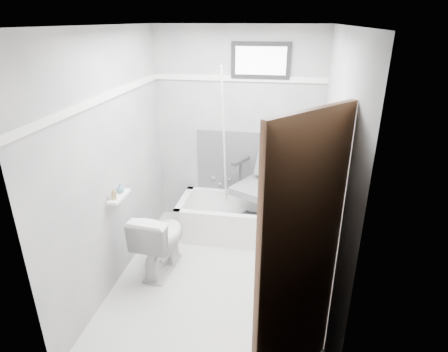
% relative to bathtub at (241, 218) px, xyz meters
% --- Properties ---
extents(floor, '(2.60, 2.60, 0.00)m').
position_rel_bathtub_xyz_m(floor, '(-0.11, -0.93, -0.21)').
color(floor, silver).
rests_on(floor, ground).
extents(ceiling, '(2.60, 2.60, 0.00)m').
position_rel_bathtub_xyz_m(ceiling, '(-0.11, -0.93, 2.19)').
color(ceiling, silver).
rests_on(ceiling, floor).
extents(wall_back, '(2.00, 0.02, 2.40)m').
position_rel_bathtub_xyz_m(wall_back, '(-0.11, 0.37, 0.99)').
color(wall_back, gray).
rests_on(wall_back, floor).
extents(wall_front, '(2.00, 0.02, 2.40)m').
position_rel_bathtub_xyz_m(wall_front, '(-0.11, -2.23, 0.99)').
color(wall_front, gray).
rests_on(wall_front, floor).
extents(wall_left, '(0.02, 2.60, 2.40)m').
position_rel_bathtub_xyz_m(wall_left, '(-1.11, -0.93, 0.99)').
color(wall_left, gray).
rests_on(wall_left, floor).
extents(wall_right, '(0.02, 2.60, 2.40)m').
position_rel_bathtub_xyz_m(wall_right, '(0.89, -0.93, 0.99)').
color(wall_right, gray).
rests_on(wall_right, floor).
extents(bathtub, '(1.50, 0.70, 0.42)m').
position_rel_bathtub_xyz_m(bathtub, '(0.00, 0.00, 0.00)').
color(bathtub, white).
rests_on(bathtub, floor).
extents(office_chair, '(0.89, 0.89, 1.14)m').
position_rel_bathtub_xyz_m(office_chair, '(0.22, 0.02, 0.48)').
color(office_chair, slate).
rests_on(office_chair, bathtub).
extents(toilet, '(0.46, 0.74, 0.70)m').
position_rel_bathtub_xyz_m(toilet, '(-0.73, -0.84, 0.14)').
color(toilet, silver).
rests_on(toilet, floor).
extents(door, '(0.78, 0.78, 2.00)m').
position_rel_bathtub_xyz_m(door, '(0.87, -2.21, 0.79)').
color(door, '#50301D').
rests_on(door, floor).
extents(window, '(0.66, 0.04, 0.40)m').
position_rel_bathtub_xyz_m(window, '(0.14, 0.36, 1.81)').
color(window, black).
rests_on(window, wall_back).
extents(backerboard, '(1.50, 0.02, 0.78)m').
position_rel_bathtub_xyz_m(backerboard, '(0.14, 0.36, 0.59)').
color(backerboard, '#4C4C4F').
rests_on(backerboard, wall_back).
extents(trim_back, '(2.00, 0.02, 0.06)m').
position_rel_bathtub_xyz_m(trim_back, '(-0.11, 0.36, 1.61)').
color(trim_back, white).
rests_on(trim_back, wall_back).
extents(trim_left, '(0.02, 2.60, 0.06)m').
position_rel_bathtub_xyz_m(trim_left, '(-1.10, -0.93, 1.61)').
color(trim_left, white).
rests_on(trim_left, wall_left).
extents(pole, '(0.02, 0.40, 1.92)m').
position_rel_bathtub_xyz_m(pole, '(-0.23, 0.13, 0.84)').
color(pole, silver).
rests_on(pole, bathtub).
extents(shelf, '(0.10, 0.32, 0.02)m').
position_rel_bathtub_xyz_m(shelf, '(-1.04, -1.01, 0.69)').
color(shelf, white).
rests_on(shelf, wall_left).
extents(soap_bottle_a, '(0.06, 0.06, 0.10)m').
position_rel_bathtub_xyz_m(soap_bottle_a, '(-1.05, -1.09, 0.76)').
color(soap_bottle_a, olive).
rests_on(soap_bottle_a, shelf).
extents(soap_bottle_b, '(0.09, 0.09, 0.10)m').
position_rel_bathtub_xyz_m(soap_bottle_b, '(-1.05, -0.95, 0.75)').
color(soap_bottle_b, teal).
rests_on(soap_bottle_b, shelf).
extents(faucet, '(0.26, 0.10, 0.16)m').
position_rel_bathtub_xyz_m(faucet, '(-0.31, 0.34, 0.34)').
color(faucet, silver).
rests_on(faucet, wall_back).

